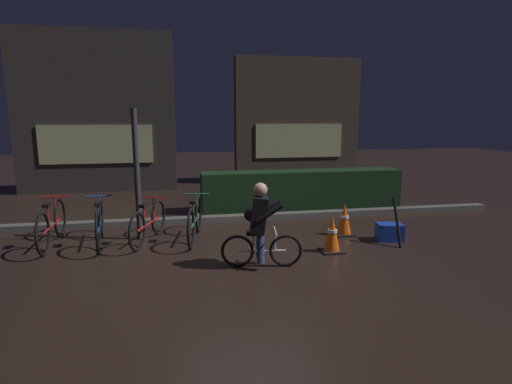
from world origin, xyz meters
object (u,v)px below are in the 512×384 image
(blue_crate, at_px, (389,232))
(traffic_cone_near, at_px, (332,234))
(cyclist, at_px, (260,225))
(traffic_cone_far, at_px, (344,220))
(closed_umbrella, at_px, (397,222))
(street_post, at_px, (137,175))
(parked_bike_center_right, at_px, (195,220))
(parked_bike_leftmost, at_px, (52,225))
(parked_bike_left_mid, at_px, (100,224))
(parked_bike_center_left, at_px, (148,223))

(blue_crate, bearing_deg, traffic_cone_near, -162.11)
(blue_crate, height_order, cyclist, cyclist)
(traffic_cone_far, relative_size, blue_crate, 1.36)
(traffic_cone_far, relative_size, closed_umbrella, 0.70)
(street_post, height_order, traffic_cone_far, street_post)
(traffic_cone_far, bearing_deg, blue_crate, -35.95)
(cyclist, bearing_deg, parked_bike_center_right, 128.95)
(traffic_cone_near, bearing_deg, parked_bike_leftmost, 165.20)
(street_post, xyz_separation_m, parked_bike_left_mid, (-0.64, -0.18, -0.79))
(parked_bike_left_mid, height_order, parked_bike_center_right, parked_bike_left_mid)
(traffic_cone_far, distance_m, closed_umbrella, 0.98)
(parked_bike_center_left, bearing_deg, parked_bike_leftmost, 104.10)
(parked_bike_leftmost, bearing_deg, cyclist, -117.57)
(parked_bike_leftmost, bearing_deg, traffic_cone_near, -105.89)
(parked_bike_left_mid, bearing_deg, street_post, -81.50)
(traffic_cone_near, relative_size, blue_crate, 1.38)
(traffic_cone_far, bearing_deg, closed_umbrella, -48.36)
(parked_bike_left_mid, bearing_deg, blue_crate, -105.40)
(traffic_cone_far, bearing_deg, street_post, 173.48)
(cyclist, relative_size, closed_umbrella, 1.47)
(parked_bike_leftmost, height_order, parked_bike_left_mid, parked_bike_left_mid)
(parked_bike_center_right, xyz_separation_m, traffic_cone_far, (2.74, -0.21, -0.07))
(street_post, relative_size, traffic_cone_far, 3.87)
(parked_bike_left_mid, height_order, traffic_cone_near, parked_bike_left_mid)
(street_post, height_order, cyclist, street_post)
(street_post, xyz_separation_m, blue_crate, (4.37, -0.90, -1.01))
(traffic_cone_far, distance_m, cyclist, 2.30)
(street_post, xyz_separation_m, traffic_cone_near, (3.13, -1.30, -0.86))
(parked_bike_center_right, height_order, cyclist, cyclist)
(parked_bike_center_left, distance_m, closed_umbrella, 4.29)
(parked_bike_center_left, relative_size, traffic_cone_far, 2.62)
(parked_bike_center_right, bearing_deg, street_post, 87.45)
(parked_bike_center_left, distance_m, traffic_cone_near, 3.16)
(traffic_cone_far, bearing_deg, parked_bike_center_left, 176.32)
(street_post, distance_m, parked_bike_center_right, 1.28)
(parked_bike_center_right, xyz_separation_m, closed_umbrella, (3.38, -0.94, 0.03))
(parked_bike_leftmost, xyz_separation_m, closed_umbrella, (5.78, -1.05, 0.03))
(closed_umbrella, bearing_deg, parked_bike_center_right, 80.98)
(traffic_cone_far, xyz_separation_m, cyclist, (-1.86, -1.30, 0.34))
(parked_bike_center_left, bearing_deg, traffic_cone_far, -76.05)
(parked_bike_left_mid, xyz_separation_m, blue_crate, (5.01, -0.72, -0.21))
(parked_bike_leftmost, bearing_deg, parked_bike_left_mid, -97.10)
(parked_bike_center_right, xyz_separation_m, traffic_cone_near, (2.15, -1.09, -0.07))
(parked_bike_center_right, distance_m, closed_umbrella, 3.51)
(parked_bike_center_left, height_order, closed_umbrella, closed_umbrella)
(cyclist, bearing_deg, street_post, 145.93)
(traffic_cone_near, xyz_separation_m, blue_crate, (1.24, 0.40, -0.14))
(cyclist, bearing_deg, parked_bike_leftmost, 162.53)
(parked_bike_leftmost, bearing_deg, parked_bike_center_left, -94.61)
(parked_bike_center_right, height_order, traffic_cone_near, parked_bike_center_right)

